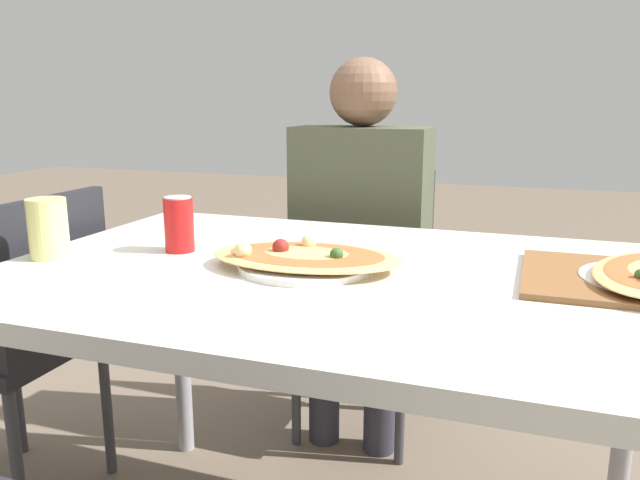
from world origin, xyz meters
name	(u,v)px	position (x,y,z in m)	size (l,w,h in m)	color
dining_table	(333,301)	(0.00, 0.00, 0.70)	(1.37, 0.92, 0.77)	silver
chair_far_seated	(368,281)	(-0.13, 0.79, 0.50)	(0.40, 0.40, 0.87)	black
chair_side_left	(25,331)	(-0.88, 0.05, 0.50)	(0.40, 0.40, 0.87)	black
person_seated	(360,223)	(-0.13, 0.68, 0.72)	(0.41, 0.24, 1.22)	#2D2D38
pizza_main	(306,258)	(-0.06, -0.01, 0.79)	(0.41, 0.28, 0.06)	white
soda_can	(179,224)	(-0.38, 0.03, 0.83)	(0.07, 0.07, 0.12)	red
drink_glass	(48,228)	(-0.61, -0.11, 0.83)	(0.08, 0.08, 0.13)	#E0DB7F
serving_tray	(627,281)	(0.55, 0.09, 0.77)	(0.38, 0.34, 0.01)	brown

